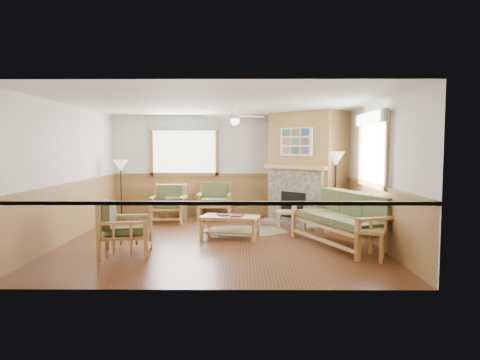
{
  "coord_description": "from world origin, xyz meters",
  "views": [
    {
      "loc": [
        0.47,
        -8.42,
        1.85
      ],
      "look_at": [
        0.4,
        0.7,
        1.15
      ],
      "focal_mm": 32.0,
      "sensor_mm": 36.0,
      "label": 1
    }
  ],
  "objects_px": {
    "coffee_table": "(230,227)",
    "end_table_sofa": "(370,245)",
    "floor_lamp_right": "(335,190)",
    "footstool": "(286,219)",
    "armchair_back_left": "(168,203)",
    "armchair_left": "(126,228)",
    "floor_lamp_left": "(121,191)",
    "sofa": "(341,219)",
    "end_table_chairs": "(177,207)",
    "armchair_back_right": "(215,201)"
  },
  "relations": [
    {
      "from": "sofa",
      "to": "footstool",
      "type": "distance_m",
      "value": 2.01
    },
    {
      "from": "coffee_table",
      "to": "armchair_back_right",
      "type": "bearing_deg",
      "value": 113.98
    },
    {
      "from": "armchair_left",
      "to": "end_table_sofa",
      "type": "relative_size",
      "value": 1.82
    },
    {
      "from": "armchair_left",
      "to": "floor_lamp_left",
      "type": "height_order",
      "value": "floor_lamp_left"
    },
    {
      "from": "floor_lamp_right",
      "to": "floor_lamp_left",
      "type": "bearing_deg",
      "value": 170.2
    },
    {
      "from": "sofa",
      "to": "armchair_left",
      "type": "xyz_separation_m",
      "value": [
        -3.86,
        -0.74,
        -0.04
      ]
    },
    {
      "from": "sofa",
      "to": "end_table_sofa",
      "type": "relative_size",
      "value": 4.3
    },
    {
      "from": "sofa",
      "to": "end_table_chairs",
      "type": "xyz_separation_m",
      "value": [
        -3.55,
        2.92,
        -0.2
      ]
    },
    {
      "from": "armchair_back_left",
      "to": "end_table_chairs",
      "type": "xyz_separation_m",
      "value": [
        0.16,
        0.34,
        -0.15
      ]
    },
    {
      "from": "sofa",
      "to": "armchair_left",
      "type": "height_order",
      "value": "sofa"
    },
    {
      "from": "end_table_chairs",
      "to": "armchair_back_right",
      "type": "bearing_deg",
      "value": 4.55
    },
    {
      "from": "sofa",
      "to": "floor_lamp_right",
      "type": "distance_m",
      "value": 1.7
    },
    {
      "from": "armchair_back_left",
      "to": "floor_lamp_right",
      "type": "distance_m",
      "value": 4.08
    },
    {
      "from": "armchair_back_right",
      "to": "end_table_sofa",
      "type": "relative_size",
      "value": 1.85
    },
    {
      "from": "floor_lamp_left",
      "to": "armchair_left",
      "type": "bearing_deg",
      "value": -72.95
    },
    {
      "from": "sofa",
      "to": "floor_lamp_left",
      "type": "relative_size",
      "value": 1.41
    },
    {
      "from": "armchair_back_right",
      "to": "floor_lamp_left",
      "type": "relative_size",
      "value": 0.61
    },
    {
      "from": "coffee_table",
      "to": "floor_lamp_left",
      "type": "bearing_deg",
      "value": 158.14
    },
    {
      "from": "end_table_sofa",
      "to": "footstool",
      "type": "relative_size",
      "value": 1.14
    },
    {
      "from": "footstool",
      "to": "floor_lamp_right",
      "type": "height_order",
      "value": "floor_lamp_right"
    },
    {
      "from": "armchair_left",
      "to": "end_table_chairs",
      "type": "height_order",
      "value": "armchair_left"
    },
    {
      "from": "sofa",
      "to": "armchair_back_right",
      "type": "xyz_separation_m",
      "value": [
        -2.57,
        3.0,
        -0.03
      ]
    },
    {
      "from": "armchair_back_left",
      "to": "floor_lamp_left",
      "type": "relative_size",
      "value": 0.59
    },
    {
      "from": "armchair_left",
      "to": "coffee_table",
      "type": "xyz_separation_m",
      "value": [
        1.75,
        1.35,
        -0.23
      ]
    },
    {
      "from": "sofa",
      "to": "armchair_back_right",
      "type": "bearing_deg",
      "value": -161.96
    },
    {
      "from": "end_table_chairs",
      "to": "end_table_sofa",
      "type": "height_order",
      "value": "end_table_chairs"
    },
    {
      "from": "coffee_table",
      "to": "end_table_sofa",
      "type": "bearing_deg",
      "value": -22.38
    },
    {
      "from": "end_table_chairs",
      "to": "floor_lamp_left",
      "type": "distance_m",
      "value": 1.45
    },
    {
      "from": "armchair_back_right",
      "to": "footstool",
      "type": "height_order",
      "value": "armchair_back_right"
    },
    {
      "from": "armchair_left",
      "to": "coffee_table",
      "type": "height_order",
      "value": "armchair_left"
    },
    {
      "from": "floor_lamp_left",
      "to": "coffee_table",
      "type": "bearing_deg",
      "value": -34.65
    },
    {
      "from": "sofa",
      "to": "floor_lamp_left",
      "type": "height_order",
      "value": "floor_lamp_left"
    },
    {
      "from": "armchair_back_right",
      "to": "footstool",
      "type": "distance_m",
      "value": 2.13
    },
    {
      "from": "armchair_left",
      "to": "floor_lamp_right",
      "type": "relative_size",
      "value": 0.52
    },
    {
      "from": "armchair_left",
      "to": "end_table_sofa",
      "type": "xyz_separation_m",
      "value": [
        4.1,
        -0.3,
        -0.21
      ]
    },
    {
      "from": "end_table_sofa",
      "to": "floor_lamp_right",
      "type": "relative_size",
      "value": 0.29
    },
    {
      "from": "sofa",
      "to": "footstool",
      "type": "bearing_deg",
      "value": -177.66
    },
    {
      "from": "footstool",
      "to": "floor_lamp_right",
      "type": "relative_size",
      "value": 0.25
    },
    {
      "from": "armchair_left",
      "to": "floor_lamp_right",
      "type": "height_order",
      "value": "floor_lamp_right"
    },
    {
      "from": "footstool",
      "to": "end_table_sofa",
      "type": "bearing_deg",
      "value": -69.15
    },
    {
      "from": "armchair_back_left",
      "to": "floor_lamp_left",
      "type": "height_order",
      "value": "floor_lamp_left"
    },
    {
      "from": "armchair_left",
      "to": "coffee_table",
      "type": "bearing_deg",
      "value": -59.78
    },
    {
      "from": "armchair_back_left",
      "to": "armchair_back_right",
      "type": "bearing_deg",
      "value": 19.87
    },
    {
      "from": "floor_lamp_right",
      "to": "end_table_sofa",
      "type": "bearing_deg",
      "value": -90.0
    },
    {
      "from": "end_table_sofa",
      "to": "floor_lamp_right",
      "type": "distance_m",
      "value": 2.75
    },
    {
      "from": "end_table_chairs",
      "to": "footstool",
      "type": "relative_size",
      "value": 1.37
    },
    {
      "from": "armchair_back_right",
      "to": "end_table_sofa",
      "type": "xyz_separation_m",
      "value": [
        2.82,
        -4.04,
        -0.22
      ]
    },
    {
      "from": "footstool",
      "to": "armchair_back_left",
      "type": "bearing_deg",
      "value": 164.8
    },
    {
      "from": "footstool",
      "to": "floor_lamp_left",
      "type": "relative_size",
      "value": 0.29
    },
    {
      "from": "armchair_back_right",
      "to": "floor_lamp_left",
      "type": "xyz_separation_m",
      "value": [
        -2.28,
        -0.49,
        0.3
      ]
    }
  ]
}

